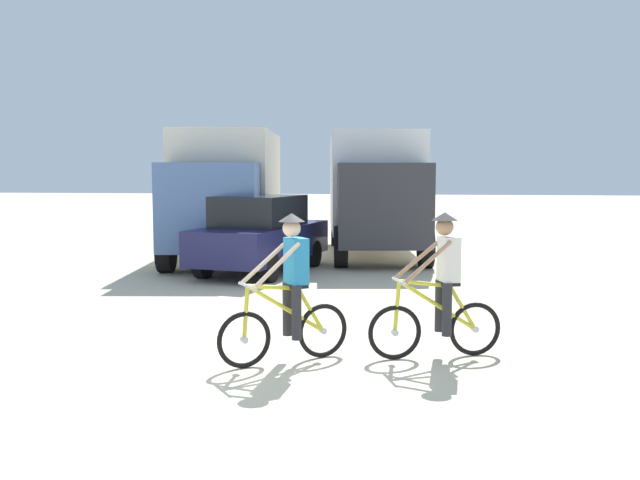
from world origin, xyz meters
TOP-DOWN VIEW (x-y plane):
  - ground_plane at (0.00, 0.00)m, footprint 120.00×120.00m
  - box_truck_cream_rv at (-2.93, 9.86)m, footprint 3.15×6.98m
  - box_truck_avon_van at (0.92, 11.22)m, footprint 3.21×7.00m
  - sedan_parked at (-1.46, 7.29)m, footprint 2.62×4.48m
  - cyclist_orange_shirt at (0.55, -0.17)m, footprint 1.45×1.05m
  - cyclist_cowboy_hat at (2.37, 0.30)m, footprint 1.66×0.71m

SIDE VIEW (x-z plane):
  - ground_plane at x=0.00m, z-range 0.00..0.00m
  - cyclist_orange_shirt at x=0.55m, z-range -0.06..1.76m
  - cyclist_cowboy_hat at x=2.37m, z-range -0.06..1.76m
  - sedan_parked at x=-1.46m, z-range 0.00..1.76m
  - box_truck_cream_rv at x=-2.93m, z-range 0.20..3.55m
  - box_truck_avon_van at x=0.92m, z-range 0.20..3.55m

